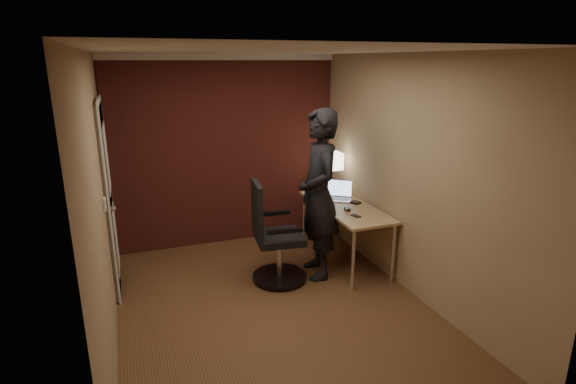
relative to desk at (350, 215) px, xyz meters
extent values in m
plane|color=brown|center=(-1.25, -0.79, -0.60)|extent=(4.00, 4.00, 0.00)
plane|color=white|center=(-1.25, -0.79, 1.90)|extent=(4.00, 4.00, 0.00)
plane|color=tan|center=(-1.25, 1.21, 0.65)|extent=(3.00, 0.00, 3.00)
plane|color=tan|center=(-1.25, -2.79, 0.65)|extent=(3.00, 0.00, 3.00)
plane|color=tan|center=(-2.75, -0.79, 0.65)|extent=(0.00, 4.00, 4.00)
plane|color=tan|center=(0.25, -0.79, 0.65)|extent=(0.00, 4.00, 4.00)
cube|color=maroon|center=(-1.25, 1.18, 0.65)|extent=(2.98, 0.06, 2.50)
cube|color=silver|center=(-1.25, 1.17, 1.86)|extent=(3.00, 0.08, 0.08)
cube|color=silver|center=(-1.25, -2.75, 1.86)|extent=(3.00, 0.08, 0.08)
cube|color=silver|center=(-2.71, -0.79, 1.86)|extent=(0.08, 4.00, 0.08)
cube|color=silver|center=(0.21, -0.79, 1.86)|extent=(0.08, 4.00, 0.08)
cube|color=silver|center=(-2.73, 0.31, 0.40)|extent=(0.05, 0.82, 2.02)
cube|color=silver|center=(-2.71, 0.31, 0.40)|extent=(0.02, 0.92, 2.12)
cylinder|color=silver|center=(-2.68, -0.02, 0.40)|extent=(0.05, 0.05, 0.05)
cube|color=silver|center=(-2.74, -0.34, 0.55)|extent=(0.02, 0.08, 0.12)
cube|color=tan|center=(-0.07, 0.00, 0.11)|extent=(0.60, 1.50, 0.03)
cube|color=tan|center=(0.21, 0.00, -0.17)|extent=(0.02, 1.38, 0.54)
cylinder|color=silver|center=(-0.32, -0.69, -0.25)|extent=(0.04, 0.04, 0.70)
cylinder|color=silver|center=(-0.32, 0.69, -0.25)|extent=(0.04, 0.04, 0.70)
cylinder|color=silver|center=(0.18, -0.69, -0.25)|extent=(0.04, 0.04, 0.70)
cylinder|color=silver|center=(0.18, 0.69, -0.25)|extent=(0.04, 0.04, 0.70)
cube|color=silver|center=(0.02, 0.57, 0.14)|extent=(0.11, 0.11, 0.01)
cylinder|color=silver|center=(0.02, 0.57, 0.29)|extent=(0.01, 0.01, 0.30)
cube|color=white|center=(0.02, 0.57, 0.55)|extent=(0.22, 0.22, 0.22)
cube|color=silver|center=(-0.06, 0.24, 0.14)|extent=(0.40, 0.38, 0.01)
cube|color=silver|center=(0.01, 0.33, 0.25)|extent=(0.30, 0.24, 0.22)
cube|color=#B2CCF2|center=(0.01, 0.32, 0.25)|extent=(0.27, 0.21, 0.19)
cube|color=gray|center=(-0.06, 0.23, 0.14)|extent=(0.30, 0.27, 0.00)
cube|color=black|center=(-0.14, -0.18, 0.14)|extent=(0.09, 0.11, 0.03)
cube|color=black|center=(-0.15, -0.40, 0.13)|extent=(0.09, 0.13, 0.01)
cube|color=black|center=(0.08, 0.03, 0.14)|extent=(0.13, 0.14, 0.02)
cylinder|color=black|center=(-0.99, -0.20, -0.56)|extent=(0.62, 0.62, 0.03)
cylinder|color=silver|center=(-0.99, -0.20, -0.32)|extent=(0.07, 0.07, 0.47)
cube|color=black|center=(-0.99, -0.20, -0.08)|extent=(0.57, 0.57, 0.08)
cube|color=black|center=(-1.24, -0.17, 0.26)|extent=(0.11, 0.47, 0.61)
cube|color=black|center=(-0.96, 0.08, 0.11)|extent=(0.38, 0.10, 0.04)
cube|color=black|center=(-1.03, -0.49, 0.11)|extent=(0.38, 0.10, 0.04)
imported|color=black|center=(-0.52, -0.20, 0.36)|extent=(0.54, 0.76, 1.93)
camera|label=1|loc=(-2.53, -4.60, 1.82)|focal=28.00mm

